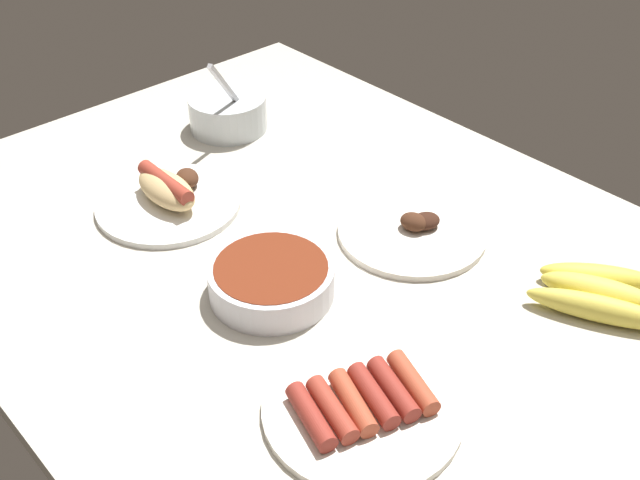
{
  "coord_description": "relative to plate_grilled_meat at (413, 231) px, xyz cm",
  "views": [
    {
      "loc": [
        65.46,
        -57.09,
        67.08
      ],
      "look_at": [
        2.82,
        0.08,
        3.0
      ],
      "focal_mm": 42.93,
      "sensor_mm": 36.0,
      "label": 1
    }
  ],
  "objects": [
    {
      "name": "ground_plane",
      "position": [
        -8.07,
        -13.73,
        -2.2
      ],
      "size": [
        120.0,
        90.0,
        3.0
      ],
      "primitive_type": "cube",
      "color": "beige"
    },
    {
      "name": "plate_grilled_meat",
      "position": [
        0.0,
        0.0,
        0.0
      ],
      "size": [
        21.81,
        21.81,
        3.52
      ],
      "color": "white",
      "rests_on": "ground_plane"
    },
    {
      "name": "plate_sausages",
      "position": [
        18.65,
        -29.01,
        0.36
      ],
      "size": [
        22.68,
        22.68,
        3.27
      ],
      "color": "white",
      "rests_on": "ground_plane"
    },
    {
      "name": "bowl_coleslaw",
      "position": [
        -44.14,
        -0.39,
        2.77
      ],
      "size": [
        13.88,
        13.88,
        15.76
      ],
      "color": "silver",
      "rests_on": "ground_plane"
    },
    {
      "name": "plate_hotdog_assembled",
      "position": [
        -30.39,
        -22.2,
        1.13
      ],
      "size": [
        22.22,
        22.22,
        5.61
      ],
      "color": "white",
      "rests_on": "ground_plane"
    },
    {
      "name": "bowl_chili",
      "position": [
        -3.78,
        -23.64,
        1.84
      ],
      "size": [
        16.68,
        16.68,
        4.61
      ],
      "color": "white",
      "rests_on": "ground_plane"
    },
    {
      "name": "banana_bunch",
      "position": [
        26.5,
        6.65,
        1.06
      ],
      "size": [
        19.83,
        17.59,
        3.7
      ],
      "color": "#E5D14C",
      "rests_on": "ground_plane"
    }
  ]
}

